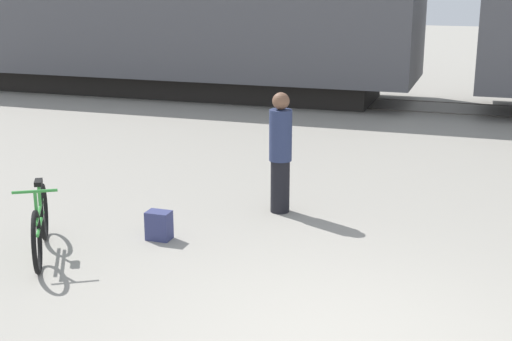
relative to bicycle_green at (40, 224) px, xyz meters
The scene contains 5 objects.
rail_near 10.60m from the bicycle_green, 70.33° to the left, with size 38.50×0.07×0.01m, color #4C4238.
rail_far 11.96m from the bicycle_green, 72.64° to the left, with size 38.50×0.07×0.01m, color #4C4238.
bicycle_green is the anchor object (origin of this frame).
person_in_navy 3.10m from the bicycle_green, 47.43° to the left, with size 0.29×0.29×1.57m.
backpack 1.34m from the bicycle_green, 39.64° to the left, with size 0.28×0.20×0.34m.
Camera 1 is at (1.00, -5.25, 3.00)m, focal length 50.00 mm.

